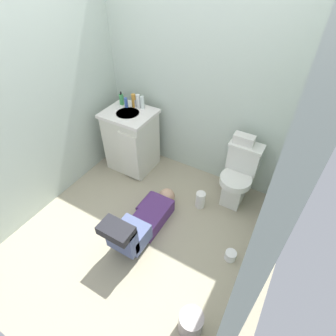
{
  "coord_description": "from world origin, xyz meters",
  "views": [
    {
      "loc": [
        1.16,
        -1.52,
        2.43
      ],
      "look_at": [
        0.02,
        0.42,
        0.45
      ],
      "focal_mm": 28.57,
      "sensor_mm": 36.0,
      "label": 1
    }
  ],
  "objects_px": {
    "vanity_cabinet": "(132,140)",
    "bottle_white": "(138,101)",
    "toilet_paper_roll": "(230,256)",
    "tissue_box": "(244,139)",
    "bottle_amber": "(134,101)",
    "toilet": "(238,176)",
    "bottle_clear": "(142,103)",
    "person_plumber": "(141,222)",
    "faucet": "(135,104)",
    "paper_towel_roll": "(200,200)",
    "trash_can": "(191,323)",
    "bottle_blue": "(126,103)",
    "soap_dispenser": "(122,99)"
  },
  "relations": [
    {
      "from": "vanity_cabinet",
      "to": "bottle_white",
      "type": "bearing_deg",
      "value": 75.18
    },
    {
      "from": "vanity_cabinet",
      "to": "toilet_paper_roll",
      "type": "distance_m",
      "value": 1.84
    },
    {
      "from": "tissue_box",
      "to": "bottle_amber",
      "type": "distance_m",
      "value": 1.4
    },
    {
      "from": "toilet",
      "to": "bottle_clear",
      "type": "distance_m",
      "value": 1.43
    },
    {
      "from": "bottle_white",
      "to": "bottle_clear",
      "type": "height_order",
      "value": "bottle_white"
    },
    {
      "from": "toilet",
      "to": "person_plumber",
      "type": "xyz_separation_m",
      "value": [
        -0.67,
        -0.97,
        -0.19
      ]
    },
    {
      "from": "faucet",
      "to": "paper_towel_roll",
      "type": "bearing_deg",
      "value": -18.35
    },
    {
      "from": "bottle_amber",
      "to": "trash_can",
      "type": "bearing_deg",
      "value": -44.56
    },
    {
      "from": "vanity_cabinet",
      "to": "person_plumber",
      "type": "distance_m",
      "value": 1.17
    },
    {
      "from": "bottle_blue",
      "to": "person_plumber",
      "type": "bearing_deg",
      "value": -49.19
    },
    {
      "from": "bottle_clear",
      "to": "toilet",
      "type": "bearing_deg",
      "value": -2.98
    },
    {
      "from": "vanity_cabinet",
      "to": "tissue_box",
      "type": "bearing_deg",
      "value": 7.72
    },
    {
      "from": "soap_dispenser",
      "to": "paper_towel_roll",
      "type": "bearing_deg",
      "value": -15.02
    },
    {
      "from": "person_plumber",
      "to": "paper_towel_roll",
      "type": "distance_m",
      "value": 0.76
    },
    {
      "from": "tissue_box",
      "to": "bottle_white",
      "type": "height_order",
      "value": "bottle_white"
    },
    {
      "from": "person_plumber",
      "to": "bottle_clear",
      "type": "relative_size",
      "value": 6.65
    },
    {
      "from": "bottle_amber",
      "to": "vanity_cabinet",
      "type": "bearing_deg",
      "value": -81.05
    },
    {
      "from": "bottle_amber",
      "to": "trash_can",
      "type": "height_order",
      "value": "bottle_amber"
    },
    {
      "from": "tissue_box",
      "to": "bottle_clear",
      "type": "xyz_separation_m",
      "value": [
        -1.28,
        -0.02,
        0.1
      ]
    },
    {
      "from": "trash_can",
      "to": "vanity_cabinet",
      "type": "bearing_deg",
      "value": 137.82
    },
    {
      "from": "bottle_blue",
      "to": "trash_can",
      "type": "distance_m",
      "value": 2.43
    },
    {
      "from": "toilet",
      "to": "paper_towel_roll",
      "type": "height_order",
      "value": "toilet"
    },
    {
      "from": "toilet",
      "to": "bottle_white",
      "type": "distance_m",
      "value": 1.48
    },
    {
      "from": "bottle_amber",
      "to": "bottle_white",
      "type": "bearing_deg",
      "value": 3.28
    },
    {
      "from": "soap_dispenser",
      "to": "toilet_paper_roll",
      "type": "bearing_deg",
      "value": -23.93
    },
    {
      "from": "trash_can",
      "to": "bottle_clear",
      "type": "bearing_deg",
      "value": 133.06
    },
    {
      "from": "toilet",
      "to": "soap_dispenser",
      "type": "bearing_deg",
      "value": 178.89
    },
    {
      "from": "vanity_cabinet",
      "to": "bottle_clear",
      "type": "xyz_separation_m",
      "value": [
        0.09,
        0.16,
        0.48
      ]
    },
    {
      "from": "toilet",
      "to": "tissue_box",
      "type": "height_order",
      "value": "tissue_box"
    },
    {
      "from": "toilet",
      "to": "soap_dispenser",
      "type": "distance_m",
      "value": 1.69
    },
    {
      "from": "soap_dispenser",
      "to": "paper_towel_roll",
      "type": "relative_size",
      "value": 0.79
    },
    {
      "from": "bottle_blue",
      "to": "bottle_clear",
      "type": "height_order",
      "value": "bottle_clear"
    },
    {
      "from": "bottle_amber",
      "to": "bottle_blue",
      "type": "bearing_deg",
      "value": -144.77
    },
    {
      "from": "toilet",
      "to": "vanity_cabinet",
      "type": "relative_size",
      "value": 0.91
    },
    {
      "from": "toilet",
      "to": "trash_can",
      "type": "xyz_separation_m",
      "value": [
        0.19,
        -1.55,
        -0.26
      ]
    },
    {
      "from": "person_plumber",
      "to": "trash_can",
      "type": "xyz_separation_m",
      "value": [
        0.86,
        -0.58,
        -0.06
      ]
    },
    {
      "from": "person_plumber",
      "to": "bottle_blue",
      "type": "distance_m",
      "value": 1.47
    },
    {
      "from": "bottle_white",
      "to": "bottle_clear",
      "type": "bearing_deg",
      "value": 11.52
    },
    {
      "from": "faucet",
      "to": "toilet_paper_roll",
      "type": "xyz_separation_m",
      "value": [
        1.67,
        -0.84,
        -0.82
      ]
    },
    {
      "from": "faucet",
      "to": "bottle_blue",
      "type": "relative_size",
      "value": 0.82
    },
    {
      "from": "person_plumber",
      "to": "bottle_white",
      "type": "distance_m",
      "value": 1.44
    },
    {
      "from": "toilet",
      "to": "bottle_amber",
      "type": "distance_m",
      "value": 1.53
    },
    {
      "from": "bottle_blue",
      "to": "paper_towel_roll",
      "type": "relative_size",
      "value": 0.58
    },
    {
      "from": "bottle_amber",
      "to": "toilet_paper_roll",
      "type": "xyz_separation_m",
      "value": [
        1.69,
        -0.85,
        -0.85
      ]
    },
    {
      "from": "person_plumber",
      "to": "bottle_amber",
      "type": "bearing_deg",
      "value": 126.6
    },
    {
      "from": "soap_dispenser",
      "to": "bottle_amber",
      "type": "height_order",
      "value": "same"
    },
    {
      "from": "bottle_blue",
      "to": "bottle_clear",
      "type": "xyz_separation_m",
      "value": [
        0.19,
        0.07,
        0.02
      ]
    },
    {
      "from": "bottle_white",
      "to": "person_plumber",
      "type": "bearing_deg",
      "value": -55.86
    },
    {
      "from": "bottle_blue",
      "to": "trash_can",
      "type": "xyz_separation_m",
      "value": [
        1.7,
        -1.55,
        -0.77
      ]
    },
    {
      "from": "bottle_blue",
      "to": "bottle_white",
      "type": "distance_m",
      "value": 0.15
    }
  ]
}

